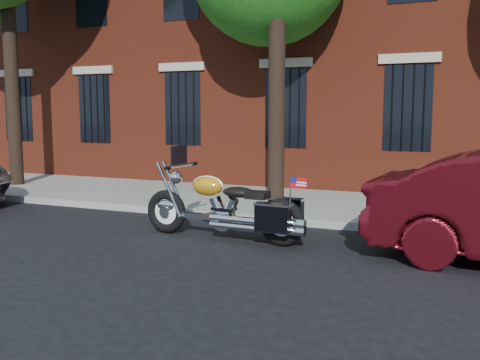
% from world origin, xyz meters
% --- Properties ---
extents(ground, '(120.00, 120.00, 0.00)m').
position_xyz_m(ground, '(0.00, 0.00, 0.00)').
color(ground, black).
rests_on(ground, ground).
extents(curb, '(40.00, 0.16, 0.15)m').
position_xyz_m(curb, '(0.00, 1.38, 0.07)').
color(curb, gray).
rests_on(curb, ground).
extents(sidewalk, '(40.00, 3.60, 0.15)m').
position_xyz_m(sidewalk, '(0.00, 3.26, 0.07)').
color(sidewalk, gray).
rests_on(sidewalk, ground).
extents(motorcycle, '(3.03, 0.92, 1.54)m').
position_xyz_m(motorcycle, '(0.77, -0.20, 0.52)').
color(motorcycle, black).
rests_on(motorcycle, ground).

